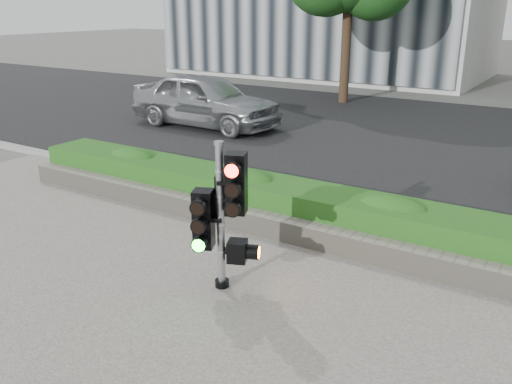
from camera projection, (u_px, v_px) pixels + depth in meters
ground at (218, 290)px, 7.27m from camera, size 120.00×120.00×0.00m
road at (426, 140)px, 15.27m from camera, size 60.00×13.00×0.02m
curb at (320, 213)px, 9.77m from camera, size 60.00×0.25×0.12m
stone_wall at (287, 229)px, 8.73m from camera, size 12.00×0.32×0.34m
hedge at (306, 207)px, 9.19m from camera, size 12.00×1.00×0.68m
traffic_signal at (223, 209)px, 6.97m from camera, size 0.73×0.65×2.01m
car_silver at (205, 100)px, 16.63m from camera, size 4.88×2.04×1.65m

